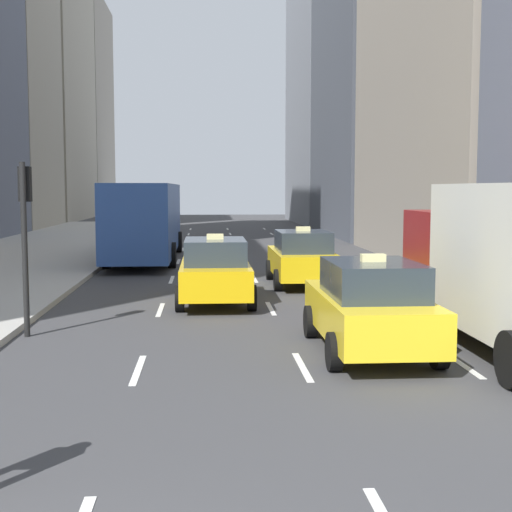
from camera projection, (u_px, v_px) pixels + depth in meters
sidewalk_left at (20, 259)px, 30.42m from camera, size 8.00×66.00×0.15m
lane_markings at (249, 269)px, 27.13m from camera, size 5.72×56.00×0.01m
building_row_right at (402, 52)px, 39.95m from camera, size 6.00×66.64×23.21m
taxi_lead at (215, 270)px, 19.00m from camera, size 2.02×4.40×1.87m
taxi_second at (370, 306)px, 13.25m from camera, size 2.02×4.40×1.87m
taxi_third at (302, 257)px, 22.58m from camera, size 2.02×4.40×1.87m
city_bus at (146, 218)px, 30.46m from camera, size 2.80×11.61×3.25m
traffic_light_pole at (25, 220)px, 14.63m from camera, size 0.24×0.42×3.60m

